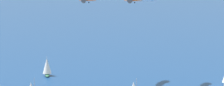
# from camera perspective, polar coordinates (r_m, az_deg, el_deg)

# --- Properties ---
(sailboat_far_port) EXTENTS (7.58, 4.53, 9.52)m
(sailboat_far_port) POSITION_cam_1_polar(r_m,az_deg,el_deg) (201.76, -8.76, -3.19)
(sailboat_far_port) COLOR #33704C
(sailboat_far_port) RESTS_ON ground_plane
(biplane_lead) EXTENTS (6.46, 6.46, 3.57)m
(biplane_lead) POSITION_cam_1_polar(r_m,az_deg,el_deg) (165.15, 2.87, 5.88)
(biplane_lead) COLOR orange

